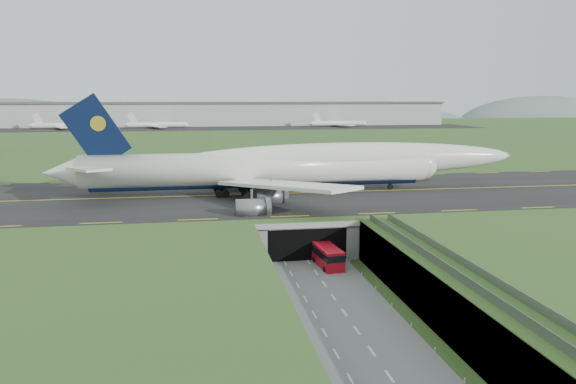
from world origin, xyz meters
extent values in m
plane|color=#2F5321|center=(0.00, 0.00, 0.00)|extent=(900.00, 900.00, 0.00)
cube|color=gray|center=(0.00, 0.00, 3.00)|extent=(800.00, 800.00, 6.00)
cube|color=slate|center=(0.00, -7.50, 0.10)|extent=(12.00, 75.00, 0.20)
cube|color=black|center=(0.00, 33.00, 6.09)|extent=(800.00, 44.00, 0.18)
cube|color=gray|center=(0.00, 19.00, 5.50)|extent=(16.00, 22.00, 1.00)
cube|color=gray|center=(-7.00, 19.00, 3.00)|extent=(2.00, 22.00, 6.00)
cube|color=gray|center=(7.00, 19.00, 3.00)|extent=(2.00, 22.00, 6.00)
cube|color=black|center=(0.00, 14.00, 2.50)|extent=(12.00, 12.00, 5.00)
cube|color=#A8A8A3|center=(0.00, 7.95, 5.60)|extent=(17.00, 0.50, 0.80)
cube|color=#A8A8A3|center=(11.00, -18.50, 5.80)|extent=(3.00, 53.00, 0.50)
cube|color=gray|center=(9.60, -18.50, 6.55)|extent=(0.06, 53.00, 1.00)
cube|color=gray|center=(12.40, -18.50, 6.55)|extent=(0.06, 53.00, 1.00)
cylinder|color=#A8A8A3|center=(11.00, -28.00, 2.80)|extent=(0.90, 0.90, 5.60)
cylinder|color=#A8A8A3|center=(11.00, -16.00, 2.80)|extent=(0.90, 0.90, 5.60)
cylinder|color=#A8A8A3|center=(11.00, -4.00, 2.80)|extent=(0.90, 0.90, 5.60)
cylinder|color=silver|center=(-4.05, 33.83, 11.01)|extent=(65.81, 7.20, 6.19)
sphere|color=silver|center=(28.81, 34.34, 11.01)|extent=(6.16, 6.16, 6.06)
cone|color=silver|center=(-39.81, 33.28, 11.01)|extent=(6.86, 5.98, 5.88)
ellipsoid|color=silver|center=(13.69, 34.10, 12.40)|extent=(68.84, 6.75, 6.50)
ellipsoid|color=black|center=(27.84, 34.32, 11.79)|extent=(4.37, 2.77, 2.17)
cylinder|color=black|center=(-4.05, 33.83, 8.60)|extent=(62.47, 3.56, 2.60)
cube|color=silver|center=(-2.36, 49.32, 10.05)|extent=(20.01, 28.60, 2.60)
cube|color=silver|center=(-34.12, 40.62, 12.46)|extent=(8.72, 11.45, 0.99)
cube|color=silver|center=(-1.88, 18.40, 10.05)|extent=(20.68, 28.33, 2.60)
cube|color=silver|center=(-33.90, 26.12, 12.46)|extent=(8.95, 11.42, 0.99)
cube|color=black|center=(-33.53, 33.37, 18.26)|extent=(12.30, 0.77, 13.68)
cylinder|color=gold|center=(-33.04, 33.38, 19.71)|extent=(2.72, 0.72, 2.71)
cylinder|color=slate|center=(-3.49, 43.02, 7.05)|extent=(5.07, 3.27, 3.19)
cylinder|color=slate|center=(-8.21, 53.10, 7.05)|extent=(5.07, 3.27, 3.19)
cylinder|color=slate|center=(-3.21, 24.66, 7.05)|extent=(5.07, 3.27, 3.19)
cylinder|color=slate|center=(-7.62, 14.44, 7.05)|extent=(5.07, 3.27, 3.19)
cylinder|color=black|center=(22.24, 34.24, 6.71)|extent=(1.07, 0.50, 1.06)
cube|color=black|center=(-8.40, 33.76, 6.86)|extent=(5.90, 6.85, 1.35)
cube|color=red|center=(2.32, 4.62, 1.63)|extent=(3.33, 7.37, 2.86)
cube|color=black|center=(2.32, 4.62, 2.20)|extent=(3.40, 7.47, 0.95)
cube|color=black|center=(2.32, 4.62, 0.44)|extent=(3.09, 6.88, 0.48)
cylinder|color=black|center=(1.31, 2.14, 0.52)|extent=(0.41, 0.89, 0.86)
cylinder|color=black|center=(0.86, 6.88, 0.52)|extent=(0.41, 0.89, 0.86)
cylinder|color=black|center=(3.77, 2.37, 0.52)|extent=(0.41, 0.89, 0.86)
cylinder|color=black|center=(3.33, 7.11, 0.52)|extent=(0.41, 0.89, 0.86)
cube|color=#B2B2B2|center=(0.00, 300.00, 13.50)|extent=(300.00, 22.00, 15.00)
cube|color=#4C4C51|center=(0.00, 300.00, 21.00)|extent=(302.00, 24.00, 1.20)
cube|color=black|center=(0.00, 270.00, 6.14)|extent=(320.00, 50.00, 0.08)
cylinder|color=silver|center=(-91.34, 275.00, 8.18)|extent=(34.00, 3.20, 3.20)
cylinder|color=silver|center=(-37.93, 275.00, 8.18)|extent=(34.00, 3.20, 3.20)
cylinder|color=silver|center=(74.17, 275.00, 8.18)|extent=(34.00, 3.20, 3.20)
ellipsoid|color=slate|center=(120.00, 430.00, -4.00)|extent=(260.00, 91.00, 44.00)
ellipsoid|color=slate|center=(320.00, 430.00, -4.00)|extent=(180.00, 63.00, 60.00)
camera|label=1|loc=(-16.33, -71.52, 24.26)|focal=35.00mm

